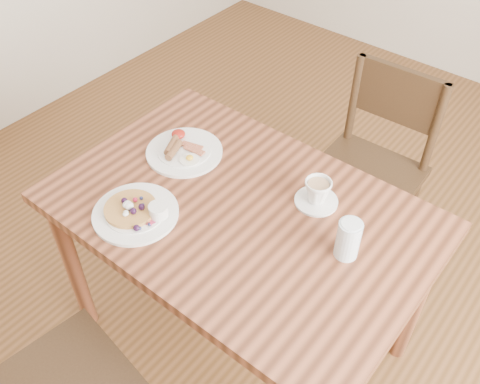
{
  "coord_description": "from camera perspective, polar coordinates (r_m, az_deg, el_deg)",
  "views": [
    {
      "loc": [
        0.75,
        -0.92,
        1.96
      ],
      "look_at": [
        0.0,
        0.0,
        0.82
      ],
      "focal_mm": 40.0,
      "sensor_mm": 36.0,
      "label": 1
    }
  ],
  "objects": [
    {
      "name": "pancake_plate",
      "position": [
        1.7,
        -10.96,
        -2.07
      ],
      "size": [
        0.27,
        0.27,
        0.06
      ],
      "color": "white",
      "rests_on": "dining_table"
    },
    {
      "name": "ground",
      "position": [
        2.29,
        0.0,
        -14.92
      ],
      "size": [
        5.0,
        5.0,
        0.0
      ],
      "primitive_type": "plane",
      "color": "#583719",
      "rests_on": "ground"
    },
    {
      "name": "chair_far",
      "position": [
        2.32,
        13.84,
        3.01
      ],
      "size": [
        0.43,
        0.43,
        0.88
      ],
      "rotation": [
        0.0,
        0.0,
        3.18
      ],
      "color": "#352313",
      "rests_on": "ground"
    },
    {
      "name": "water_glass",
      "position": [
        1.55,
        11.46,
        -4.97
      ],
      "size": [
        0.07,
        0.07,
        0.13
      ],
      "primitive_type": "cylinder",
      "color": "silver",
      "rests_on": "dining_table"
    },
    {
      "name": "dining_table",
      "position": [
        1.77,
        0.0,
        -3.94
      ],
      "size": [
        1.2,
        0.8,
        0.75
      ],
      "color": "brown",
      "rests_on": "ground"
    },
    {
      "name": "breakfast_plate",
      "position": [
        1.9,
        -6.08,
        4.43
      ],
      "size": [
        0.27,
        0.27,
        0.04
      ],
      "color": "white",
      "rests_on": "dining_table"
    },
    {
      "name": "teacup_saucer",
      "position": [
        1.71,
        8.24,
        -0.09
      ],
      "size": [
        0.14,
        0.14,
        0.09
      ],
      "color": "white",
      "rests_on": "dining_table"
    }
  ]
}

